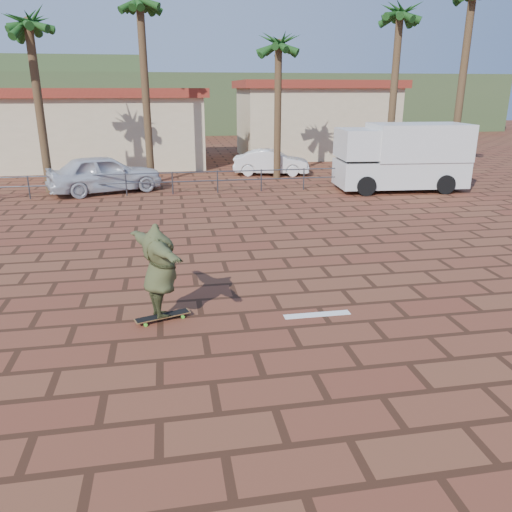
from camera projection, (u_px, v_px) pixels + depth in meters
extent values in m
plane|color=brown|center=(272.00, 295.00, 11.33)|extent=(120.00, 120.00, 0.00)
cube|color=white|center=(317.00, 315.00, 10.33)|extent=(1.40, 0.22, 0.01)
cylinder|color=#47494F|center=(29.00, 187.00, 21.05)|extent=(0.06, 0.06, 1.00)
cylinder|color=#47494F|center=(78.00, 186.00, 21.38)|extent=(0.06, 0.06, 1.00)
cylinder|color=#47494F|center=(126.00, 184.00, 21.72)|extent=(0.06, 0.06, 1.00)
cylinder|color=#47494F|center=(173.00, 183.00, 22.05)|extent=(0.06, 0.06, 1.00)
cylinder|color=#47494F|center=(218.00, 182.00, 22.38)|extent=(0.06, 0.06, 1.00)
cylinder|color=#47494F|center=(261.00, 180.00, 22.71)|extent=(0.06, 0.06, 1.00)
cylinder|color=#47494F|center=(304.00, 179.00, 23.04)|extent=(0.06, 0.06, 1.00)
cylinder|color=#47494F|center=(345.00, 178.00, 23.37)|extent=(0.06, 0.06, 1.00)
cylinder|color=#47494F|center=(385.00, 176.00, 23.70)|extent=(0.06, 0.06, 1.00)
cylinder|color=#47494F|center=(424.00, 175.00, 24.04)|extent=(0.06, 0.06, 1.00)
cylinder|color=#47494F|center=(462.00, 174.00, 24.37)|extent=(0.06, 0.06, 1.00)
cylinder|color=#47494F|center=(217.00, 172.00, 22.24)|extent=(24.00, 0.05, 0.05)
cylinder|color=#47494F|center=(218.00, 181.00, 22.36)|extent=(24.00, 0.05, 0.05)
cylinder|color=brown|center=(40.00, 112.00, 21.58)|extent=(0.36, 0.36, 7.00)
sphere|color=#1D4F1A|center=(28.00, 22.00, 20.46)|extent=(2.40, 2.40, 2.40)
cylinder|color=brown|center=(146.00, 97.00, 23.54)|extent=(0.36, 0.36, 8.20)
cylinder|color=brown|center=(278.00, 114.00, 25.35)|extent=(0.36, 0.36, 6.50)
sphere|color=#1D4F1A|center=(279.00, 44.00, 24.31)|extent=(2.40, 2.40, 2.40)
cylinder|color=brown|center=(393.00, 101.00, 24.66)|extent=(0.36, 0.36, 7.80)
sphere|color=#1D4F1A|center=(400.00, 13.00, 23.41)|extent=(2.40, 2.40, 2.40)
cylinder|color=brown|center=(461.00, 90.00, 24.06)|extent=(0.36, 0.36, 8.80)
cube|color=beige|center=(102.00, 132.00, 30.24)|extent=(12.00, 7.00, 4.00)
cube|color=maroon|center=(98.00, 93.00, 29.53)|extent=(12.60, 7.60, 0.50)
cube|color=beige|center=(315.00, 123.00, 34.35)|extent=(10.00, 6.00, 4.50)
cube|color=maroon|center=(316.00, 84.00, 33.56)|extent=(10.60, 6.60, 0.50)
cube|color=#384C28|center=(183.00, 103.00, 57.07)|extent=(70.00, 18.00, 6.00)
cube|color=olive|center=(163.00, 316.00, 10.05)|extent=(1.14, 0.58, 0.02)
cube|color=black|center=(163.00, 315.00, 10.05)|extent=(1.10, 0.55, 0.00)
cube|color=silver|center=(144.00, 321.00, 9.88)|extent=(0.12, 0.19, 0.03)
cube|color=silver|center=(181.00, 313.00, 10.23)|extent=(0.12, 0.19, 0.03)
cylinder|color=#5ADD2E|center=(146.00, 325.00, 9.80)|extent=(0.08, 0.05, 0.07)
cylinder|color=#5ADD2E|center=(142.00, 321.00, 9.99)|extent=(0.08, 0.05, 0.07)
cylinder|color=#5ADD2E|center=(183.00, 317.00, 10.15)|extent=(0.08, 0.05, 0.07)
cylinder|color=#5ADD2E|center=(179.00, 313.00, 10.34)|extent=(0.08, 0.05, 0.07)
imported|color=#404525|center=(160.00, 271.00, 9.74)|extent=(1.48, 2.43, 1.92)
cube|color=silver|center=(399.00, 173.00, 22.91)|extent=(5.90, 2.75, 1.17)
cube|color=silver|center=(418.00, 142.00, 22.55)|extent=(4.42, 2.75, 1.60)
cube|color=silver|center=(359.00, 144.00, 22.29)|extent=(1.87, 2.46, 1.28)
cube|color=black|center=(343.00, 155.00, 22.38)|extent=(0.19, 1.81, 0.69)
cylinder|color=black|center=(366.00, 186.00, 21.79)|extent=(0.87, 0.36, 0.85)
cylinder|color=black|center=(351.00, 177.00, 23.90)|extent=(0.87, 0.36, 0.85)
cylinder|color=black|center=(445.00, 184.00, 22.15)|extent=(0.87, 0.36, 0.85)
cylinder|color=black|center=(424.00, 176.00, 24.26)|extent=(0.87, 0.36, 0.85)
imported|color=silver|center=(105.00, 174.00, 22.38)|extent=(5.34, 3.53, 1.69)
imported|color=white|center=(271.00, 162.00, 27.09)|extent=(4.29, 2.31, 1.34)
cylinder|color=gray|center=(346.00, 165.00, 23.18)|extent=(0.06, 0.06, 2.21)
cube|color=#193FB2|center=(347.00, 145.00, 22.89)|extent=(0.45, 0.12, 0.45)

